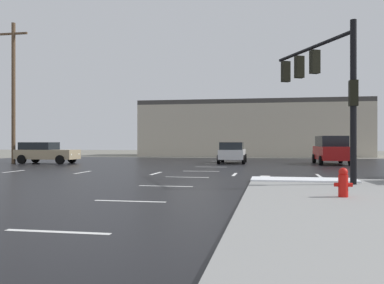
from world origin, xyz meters
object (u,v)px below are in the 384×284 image
at_px(suv_red, 331,149).
at_px(utility_pole_far, 13,90).
at_px(fire_hydrant, 343,182).
at_px(sedan_white, 232,152).
at_px(sedan_tan, 45,152).
at_px(traffic_signal_mast, 324,78).

distance_m(suv_red, utility_pole_far, 23.67).
height_order(fire_hydrant, utility_pole_far, utility_pole_far).
relative_size(fire_hydrant, sedan_white, 0.17).
bearing_deg(utility_pole_far, fire_hydrant, -38.63).
height_order(suv_red, sedan_tan, suv_red).
relative_size(fire_hydrant, utility_pole_far, 0.08).
height_order(traffic_signal_mast, sedan_white, traffic_signal_mast).
distance_m(suv_red, sedan_tan, 21.05).
height_order(traffic_signal_mast, suv_red, traffic_signal_mast).
relative_size(traffic_signal_mast, suv_red, 1.18).
relative_size(sedan_tan, sedan_white, 1.00).
bearing_deg(sedan_white, sedan_tan, 101.49).
bearing_deg(fire_hydrant, traffic_signal_mast, 88.79).
distance_m(fire_hydrant, suv_red, 20.19).
relative_size(sedan_white, utility_pole_far, 0.44).
bearing_deg(fire_hydrant, utility_pole_far, 141.37).
bearing_deg(fire_hydrant, sedan_white, 103.31).
xyz_separation_m(fire_hydrant, sedan_white, (-4.79, 20.25, 0.32)).
distance_m(sedan_white, utility_pole_far, 16.90).
xyz_separation_m(traffic_signal_mast, utility_pole_far, (-20.73, 11.14, 1.28)).
xyz_separation_m(traffic_signal_mast, sedan_tan, (-18.59, 11.87, -3.30)).
height_order(fire_hydrant, sedan_tan, sedan_tan).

